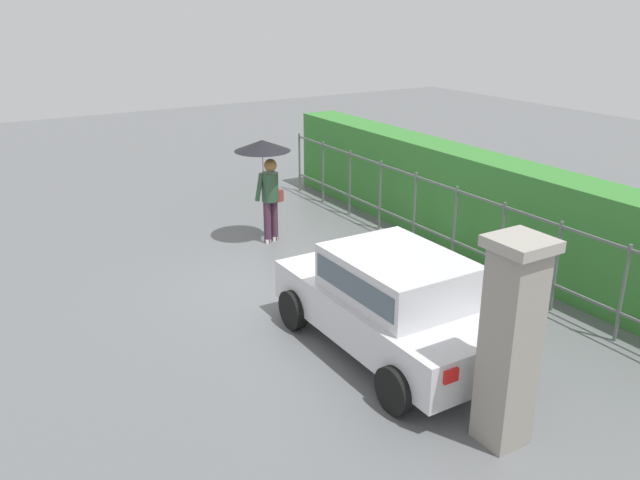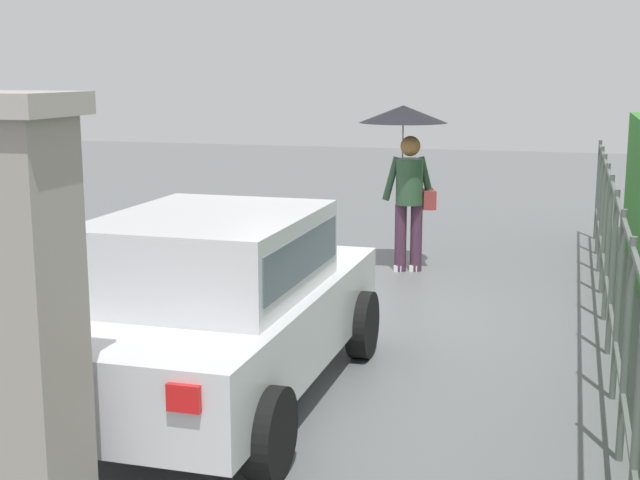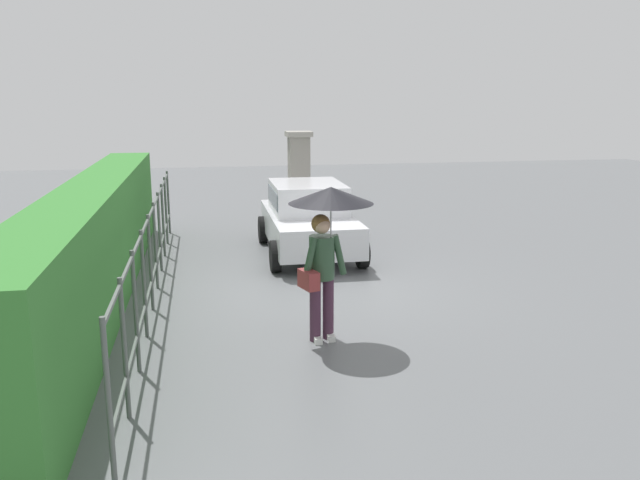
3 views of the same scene
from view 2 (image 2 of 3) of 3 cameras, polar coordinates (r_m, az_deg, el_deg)
The scene contains 5 objects.
ground_plane at distance 9.41m, azimuth 0.55°, elevation -4.69°, with size 40.00×40.00×0.00m, color slate.
car at distance 6.82m, azimuth -6.66°, elevation -3.80°, with size 3.74×1.86×1.48m.
pedestrian at distance 11.20m, azimuth 5.57°, elevation 6.19°, with size 1.11×1.11×2.10m.
gate_pillar at distance 4.88m, azimuth -18.47°, elevation -4.93°, with size 0.60×0.60×2.42m.
fence_section at distance 8.85m, azimuth 18.21°, elevation -0.76°, with size 10.47×0.05×1.50m.
Camera 2 is at (8.74, 2.40, 2.52)m, focal length 49.65 mm.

